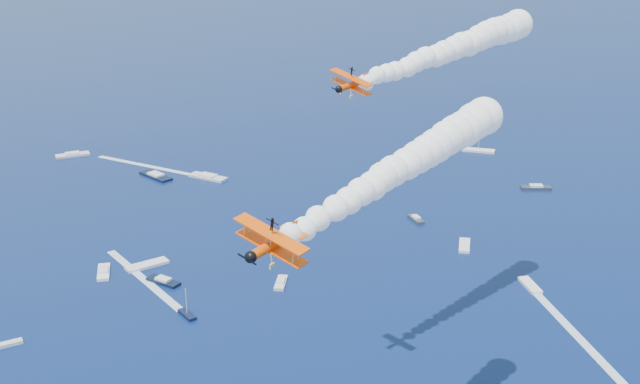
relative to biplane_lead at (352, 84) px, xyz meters
name	(u,v)px	position (x,y,z in m)	size (l,w,h in m)	color
biplane_lead	(352,84)	(0.00, 0.00, 0.00)	(7.11, 7.98, 4.81)	#F24705
biplane_trail	(274,244)	(-28.81, -37.03, -6.76)	(8.41, 9.43, 5.68)	#FF5105
smoke_trail_lead	(448,50)	(23.54, 8.71, 1.87)	(47.22, 21.10, 9.51)	white
smoke_trail_trail	(400,168)	(-6.34, -25.85, -4.89)	(45.34, 25.45, 9.51)	white
spectator_boats	(181,250)	(-9.07, 73.55, -57.06)	(241.24, 174.84, 0.70)	black
boat_wakes	(260,246)	(9.84, 67.73, -57.38)	(83.24, 179.20, 0.04)	white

